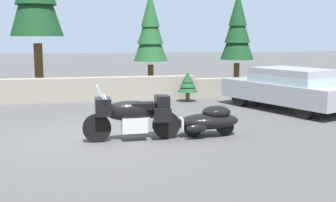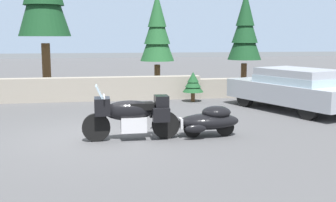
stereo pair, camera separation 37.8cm
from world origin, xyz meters
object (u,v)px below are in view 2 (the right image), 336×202
Objects in this scene: car_shaped_trailer at (209,120)px; pine_tree_far_right at (245,29)px; touring_motorcycle at (131,114)px; pine_tree_secondary at (157,30)px; sedan_at_right_edge at (293,88)px.

pine_tree_far_right reaches higher than car_shaped_trailer.
touring_motorcycle is 1.05× the size of car_shaped_trailer.
pine_tree_secondary is 3.86m from pine_tree_far_right.
touring_motorcycle is 9.95m from pine_tree_far_right.
pine_tree_far_right is (0.05, 4.85, 2.00)m from sedan_at_right_edge.
touring_motorcycle is at bearing -151.69° from sedan_at_right_edge.
pine_tree_secondary is (-0.10, 8.07, 2.31)m from car_shaped_trailer.
pine_tree_secondary is at bearing 90.74° from car_shaped_trailer.
sedan_at_right_edge is at bearing 28.31° from touring_motorcycle.
sedan_at_right_edge reaches higher than car_shaped_trailer.
car_shaped_trailer is at bearing -140.71° from sedan_at_right_edge.
touring_motorcycle is at bearing -125.76° from pine_tree_far_right.
pine_tree_far_right is at bearing 64.53° from car_shaped_trailer.
pine_tree_secondary is (-3.81, 5.04, 1.94)m from sedan_at_right_edge.
pine_tree_far_right is at bearing -2.88° from pine_tree_secondary.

